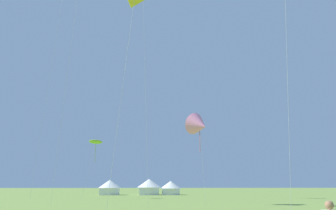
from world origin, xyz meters
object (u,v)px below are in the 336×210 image
object	(u,v)px
festival_tent_center	(110,187)
festival_tent_left	(171,187)
kite_lime_parafoil	(96,142)
festival_tent_right	(149,186)
kite_pink_delta	(200,125)

from	to	relation	value
festival_tent_center	festival_tent_left	world-z (taller)	festival_tent_center
kite_lime_parafoil	festival_tent_center	xyz separation A→B (m)	(0.59, 17.09, -7.00)
festival_tent_right	kite_pink_delta	bearing A→B (deg)	-80.98
festival_tent_right	festival_tent_left	size ratio (longest dim) A/B	1.15
kite_lime_parafoil	festival_tent_center	world-z (taller)	kite_lime_parafoil
kite_lime_parafoil	festival_tent_left	xyz separation A→B (m)	(12.90, 17.09, -7.13)
kite_pink_delta	festival_tent_left	xyz separation A→B (m)	(-1.18, 34.95, -6.98)
kite_lime_parafoil	kite_pink_delta	bearing A→B (deg)	-51.76
festival_tent_center	festival_tent_right	size ratio (longest dim) A/B	0.94
kite_pink_delta	festival_tent_left	distance (m)	35.66
kite_pink_delta	festival_tent_right	distance (m)	36.03
festival_tent_center	festival_tent_right	xyz separation A→B (m)	(7.94, 0.00, 0.11)
festival_tent_right	festival_tent_left	distance (m)	4.38
kite_lime_parafoil	festival_tent_left	distance (m)	22.57
kite_lime_parafoil	kite_pink_delta	xyz separation A→B (m)	(14.08, -17.86, -0.15)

